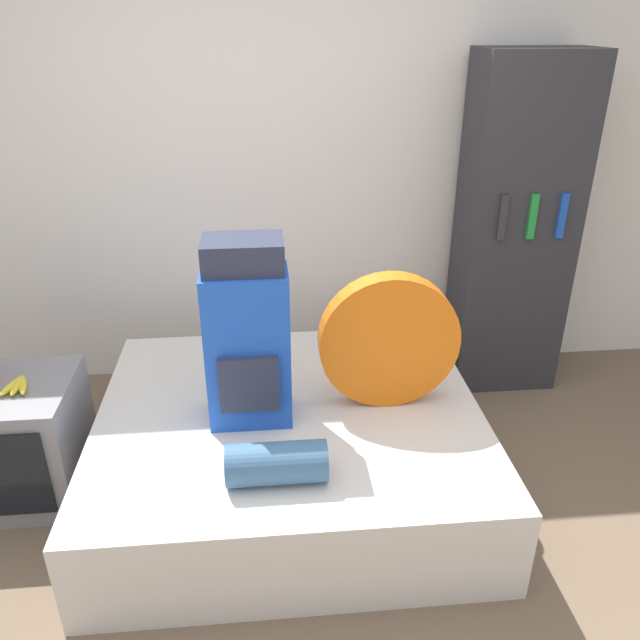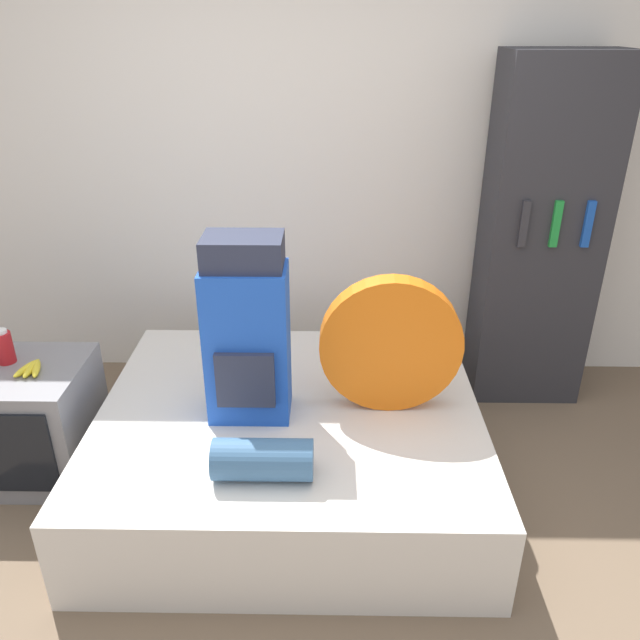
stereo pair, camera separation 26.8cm
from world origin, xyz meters
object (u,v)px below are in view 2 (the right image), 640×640
object	(u,v)px
backpack	(247,333)
tent_bag	(391,344)
television	(26,421)
canister	(4,347)
bookshelf	(540,238)
sleeping_roll	(263,460)

from	to	relation	value
backpack	tent_bag	size ratio (longest dim) A/B	1.31
television	canister	size ratio (longest dim) A/B	3.66
backpack	tent_bag	world-z (taller)	backpack
bookshelf	television	bearing A→B (deg)	-162.75
tent_bag	television	size ratio (longest dim) A/B	1.03
backpack	canister	world-z (taller)	backpack
television	sleeping_roll	bearing A→B (deg)	-24.29
backpack	television	distance (m)	1.24
sleeping_roll	bookshelf	xyz separation A→B (m)	(1.41, 1.36, 0.45)
backpack	sleeping_roll	xyz separation A→B (m)	(0.10, -0.45, -0.32)
sleeping_roll	canister	distance (m)	1.42
television	bookshelf	world-z (taller)	bookshelf
canister	bookshelf	bearing A→B (deg)	15.55
television	canister	distance (m)	0.38
backpack	television	bearing A→B (deg)	174.99
sleeping_roll	canister	bearing A→B (deg)	154.13
sleeping_roll	bookshelf	world-z (taller)	bookshelf
canister	television	bearing A→B (deg)	-49.97
tent_bag	sleeping_roll	distance (m)	0.77
backpack	bookshelf	bearing A→B (deg)	31.17
tent_bag	canister	bearing A→B (deg)	176.74
sleeping_roll	television	size ratio (longest dim) A/B	0.63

